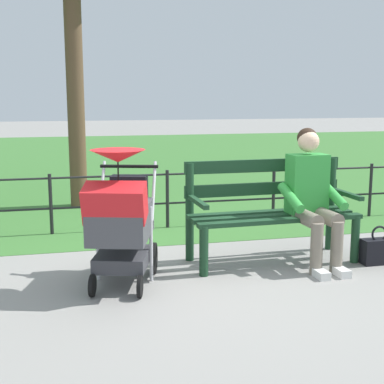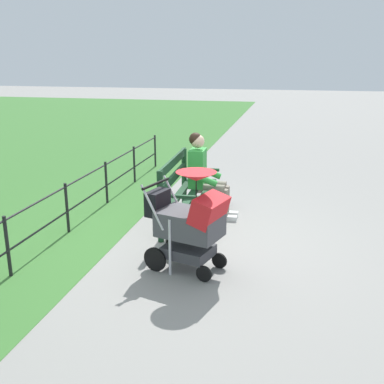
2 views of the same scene
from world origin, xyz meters
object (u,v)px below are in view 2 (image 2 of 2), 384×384
handbag (221,197)px  stroller (190,220)px  park_bench (185,188)px  person_on_bench (205,173)px

handbag → stroller: bearing=0.8°
park_bench → person_on_bench: size_ratio=1.27×
person_on_bench → stroller: bearing=6.2°
person_on_bench → handbag: person_on_bench is taller
stroller → handbag: size_ratio=3.11×
park_bench → person_on_bench: 0.43m
park_bench → handbag: 1.10m
stroller → handbag: 2.46m
person_on_bench → park_bench: bearing=-34.1°
park_bench → stroller: 1.53m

